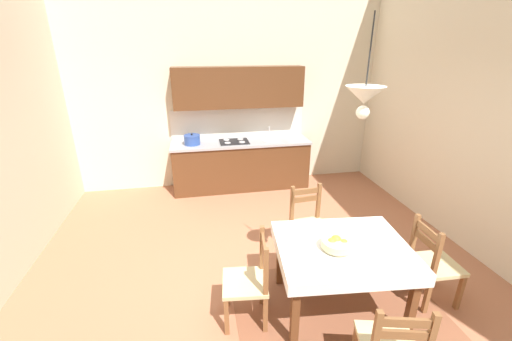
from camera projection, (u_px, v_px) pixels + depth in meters
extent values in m
cube|color=#AD6B4C|center=(265.00, 288.00, 3.68)|extent=(6.11, 6.69, 0.10)
cube|color=beige|center=(229.00, 72.00, 5.73)|extent=(6.11, 0.12, 4.18)
cube|color=brown|center=(340.00, 313.00, 3.26)|extent=(2.10, 1.60, 0.01)
cube|color=#56331C|center=(241.00, 166.00, 6.03)|extent=(2.49, 0.60, 0.86)
cube|color=#9E9EA3|center=(241.00, 143.00, 5.85)|extent=(2.52, 0.63, 0.04)
cube|color=silver|center=(238.00, 123.00, 6.02)|extent=(2.49, 0.01, 0.55)
cube|color=#56331C|center=(239.00, 87.00, 5.63)|extent=(2.29, 0.34, 0.70)
cube|color=black|center=(244.00, 190.00, 5.92)|extent=(2.45, 0.02, 0.09)
cylinder|color=silver|center=(271.00, 140.00, 5.96)|extent=(0.34, 0.34, 0.02)
cylinder|color=silver|center=(269.00, 132.00, 6.04)|extent=(0.02, 0.02, 0.22)
cube|color=black|center=(234.00, 142.00, 5.83)|extent=(0.52, 0.42, 0.01)
cylinder|color=silver|center=(228.00, 143.00, 5.71)|extent=(0.11, 0.11, 0.01)
cylinder|color=silver|center=(242.00, 142.00, 5.76)|extent=(0.11, 0.11, 0.01)
cylinder|color=silver|center=(226.00, 140.00, 5.89)|extent=(0.11, 0.11, 0.01)
cylinder|color=silver|center=(240.00, 139.00, 5.94)|extent=(0.11, 0.11, 0.01)
cylinder|color=#2D4C9E|center=(192.00, 140.00, 5.66)|extent=(0.28, 0.28, 0.15)
cylinder|color=#2D4C9E|center=(192.00, 136.00, 5.62)|extent=(0.29, 0.29, 0.02)
sphere|color=black|center=(192.00, 134.00, 5.62)|extent=(0.04, 0.04, 0.04)
cube|color=brown|center=(343.00, 246.00, 3.08)|extent=(1.28, 1.05, 0.02)
cube|color=brown|center=(295.00, 313.00, 2.79)|extent=(0.08, 0.08, 0.73)
cube|color=brown|center=(412.00, 305.00, 2.89)|extent=(0.08, 0.08, 0.73)
cube|color=brown|center=(280.00, 256.00, 3.55)|extent=(0.08, 0.08, 0.73)
cube|color=brown|center=(373.00, 251.00, 3.64)|extent=(0.08, 0.08, 0.73)
cube|color=white|center=(343.00, 245.00, 3.08)|extent=(1.34, 1.12, 0.00)
cube|color=white|center=(363.00, 286.00, 2.64)|extent=(1.25, 0.13, 0.12)
cube|color=white|center=(327.00, 224.00, 3.56)|extent=(1.25, 0.13, 0.12)
cube|color=white|center=(278.00, 254.00, 3.05)|extent=(0.10, 0.99, 0.12)
cube|color=white|center=(404.00, 247.00, 3.15)|extent=(0.10, 0.99, 0.12)
cube|color=#D1BC89|center=(310.00, 227.00, 3.98)|extent=(0.45, 0.45, 0.04)
cube|color=brown|center=(329.00, 249.00, 3.95)|extent=(0.05, 0.05, 0.41)
cube|color=brown|center=(301.00, 253.00, 3.86)|extent=(0.05, 0.05, 0.41)
cube|color=brown|center=(317.00, 216.00, 4.18)|extent=(0.05, 0.05, 0.93)
cube|color=brown|center=(291.00, 220.00, 4.09)|extent=(0.05, 0.05, 0.93)
cube|color=brown|center=(306.00, 191.00, 3.99)|extent=(0.32, 0.05, 0.07)
cube|color=brown|center=(306.00, 199.00, 4.03)|extent=(0.32, 0.05, 0.07)
cube|color=#D1BC89|center=(245.00, 282.00, 3.06)|extent=(0.46, 0.46, 0.04)
cube|color=brown|center=(227.00, 316.00, 2.96)|extent=(0.05, 0.05, 0.41)
cube|color=brown|center=(227.00, 289.00, 3.30)|extent=(0.05, 0.05, 0.41)
cube|color=brown|center=(266.00, 292.00, 2.89)|extent=(0.05, 0.05, 0.93)
cube|color=brown|center=(262.00, 266.00, 3.23)|extent=(0.05, 0.05, 0.93)
cube|color=brown|center=(264.00, 245.00, 2.92)|extent=(0.06, 0.32, 0.07)
cube|color=brown|center=(264.00, 255.00, 2.96)|extent=(0.06, 0.32, 0.07)
cube|color=#D1BC89|center=(436.00, 264.00, 3.31)|extent=(0.44, 0.44, 0.04)
cube|color=brown|center=(436.00, 269.00, 3.58)|extent=(0.05, 0.05, 0.41)
cube|color=brown|center=(460.00, 292.00, 3.25)|extent=(0.05, 0.05, 0.41)
cube|color=brown|center=(411.00, 253.00, 3.44)|extent=(0.05, 0.05, 0.93)
cube|color=brown|center=(432.00, 275.00, 3.11)|extent=(0.05, 0.05, 0.93)
cube|color=brown|center=(428.00, 231.00, 3.13)|extent=(0.04, 0.32, 0.07)
cube|color=brown|center=(426.00, 241.00, 3.17)|extent=(0.04, 0.32, 0.07)
cube|color=brown|center=(407.00, 323.00, 2.10)|extent=(0.32, 0.10, 0.07)
cube|color=brown|center=(404.00, 335.00, 2.14)|extent=(0.32, 0.10, 0.07)
cylinder|color=beige|center=(337.00, 248.00, 3.01)|extent=(0.17, 0.17, 0.02)
cylinder|color=beige|center=(337.00, 244.00, 3.00)|extent=(0.30, 0.30, 0.07)
sphere|color=gold|center=(332.00, 243.00, 2.99)|extent=(0.09, 0.09, 0.09)
sphere|color=gold|center=(344.00, 243.00, 2.98)|extent=(0.08, 0.08, 0.08)
sphere|color=gold|center=(336.00, 240.00, 3.02)|extent=(0.10, 0.10, 0.10)
cylinder|color=black|center=(370.00, 52.00, 2.46)|extent=(0.01, 0.01, 0.57)
cone|color=silver|center=(365.00, 95.00, 2.57)|extent=(0.32, 0.32, 0.14)
sphere|color=white|center=(363.00, 112.00, 2.63)|extent=(0.11, 0.11, 0.11)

